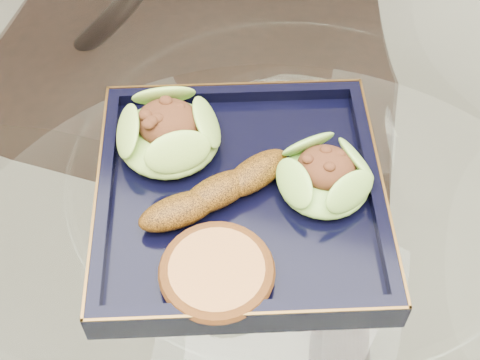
# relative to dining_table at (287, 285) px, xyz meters

# --- Properties ---
(dining_table) EXTENTS (1.13, 1.13, 0.77)m
(dining_table) POSITION_rel_dining_table_xyz_m (0.00, 0.00, 0.00)
(dining_table) COLOR white
(dining_table) RESTS_ON ground
(dining_chair) EXTENTS (0.49, 0.49, 0.97)m
(dining_chair) POSITION_rel_dining_table_xyz_m (-0.21, 0.47, -0.06)
(dining_chair) COLOR black
(dining_chair) RESTS_ON ground
(navy_plate) EXTENTS (0.34, 0.34, 0.02)m
(navy_plate) POSITION_rel_dining_table_xyz_m (-0.05, -0.02, 0.17)
(navy_plate) COLOR black
(navy_plate) RESTS_ON dining_table
(lettuce_wrap_left) EXTENTS (0.11, 0.11, 0.04)m
(lettuce_wrap_left) POSITION_rel_dining_table_xyz_m (-0.14, 0.02, 0.20)
(lettuce_wrap_left) COLOR olive
(lettuce_wrap_left) RESTS_ON navy_plate
(lettuce_wrap_right) EXTENTS (0.11, 0.11, 0.03)m
(lettuce_wrap_right) POSITION_rel_dining_table_xyz_m (0.02, 0.01, 0.20)
(lettuce_wrap_right) COLOR #5B8C28
(lettuce_wrap_right) RESTS_ON navy_plate
(roasted_plantain) EXTENTS (0.12, 0.14, 0.03)m
(roasted_plantain) POSITION_rel_dining_table_xyz_m (-0.07, -0.03, 0.20)
(roasted_plantain) COLOR #6C3E0B
(roasted_plantain) RESTS_ON navy_plate
(crumb_patty) EXTENTS (0.10, 0.10, 0.02)m
(crumb_patty) POSITION_rel_dining_table_xyz_m (-0.04, -0.11, 0.19)
(crumb_patty) COLOR #B0773A
(crumb_patty) RESTS_ON navy_plate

